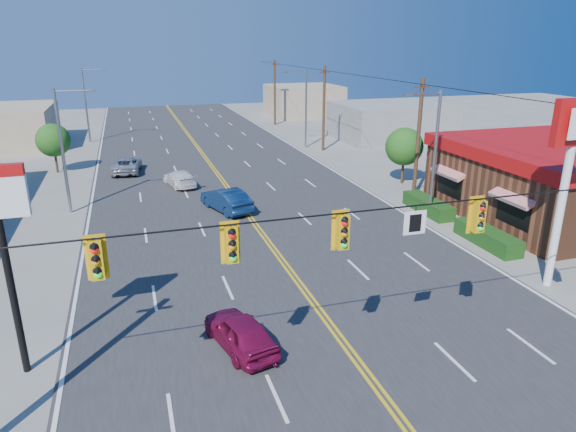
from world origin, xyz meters
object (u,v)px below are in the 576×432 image
object	(u,v)px
signal_span	(375,245)
kfc	(571,179)
car_magenta	(240,333)
car_white	(180,179)
car_blue	(226,200)
kfc_pylon	(570,157)
pizza_hut_sign	(0,229)
car_silver	(127,165)

from	to	relation	value
signal_span	kfc	distance (m)	23.47
car_magenta	car_white	world-z (taller)	car_magenta
signal_span	car_white	size ratio (longest dim) A/B	5.85
kfc	car_blue	world-z (taller)	kfc
signal_span	car_blue	world-z (taller)	signal_span
car_blue	kfc_pylon	bearing A→B (deg)	110.93
car_blue	pizza_hut_sign	bearing A→B (deg)	39.06
signal_span	car_silver	size ratio (longest dim) A/B	5.08
car_magenta	car_silver	xyz separation A→B (m)	(-3.57, 28.90, 0.01)
kfc_pylon	car_white	bearing A→B (deg)	122.94
kfc_pylon	car_magenta	xyz separation A→B (m)	(-14.72, -0.90, -5.39)
car_magenta	car_silver	bearing A→B (deg)	-97.00
kfc_pylon	car_white	xyz separation A→B (m)	(-14.42, 22.26, -5.44)
kfc	kfc_pylon	xyz separation A→B (m)	(-8.90, -8.00, 3.66)
kfc_pylon	pizza_hut_sign	world-z (taller)	kfc_pylon
kfc_pylon	car_magenta	distance (m)	15.70
signal_span	car_blue	distance (m)	19.59
pizza_hut_sign	car_blue	bearing A→B (deg)	56.92
kfc	car_silver	distance (m)	33.79
pizza_hut_sign	car_white	xyz separation A→B (m)	(7.58, 22.26, -4.58)
signal_span	kfc	xyz separation A→B (m)	(20.02, 12.00, -2.51)
car_white	car_silver	size ratio (longest dim) A/B	0.87
signal_span	kfc_pylon	world-z (taller)	signal_span
car_white	car_silver	world-z (taller)	car_silver
car_blue	car_silver	bearing A→B (deg)	-82.40
signal_span	car_white	distance (m)	26.81
car_silver	signal_span	bearing A→B (deg)	109.25
kfc	car_white	bearing A→B (deg)	148.55
kfc_pylon	kfc	bearing A→B (deg)	41.95
kfc_pylon	car_white	distance (m)	27.08
pizza_hut_sign	car_blue	world-z (taller)	pizza_hut_sign
car_white	car_silver	xyz separation A→B (m)	(-3.86, 5.73, 0.06)
car_white	car_silver	distance (m)	6.91
kfc	kfc_pylon	size ratio (longest dim) A/B	1.92
kfc	car_magenta	world-z (taller)	kfc
pizza_hut_sign	car_silver	distance (m)	28.60
kfc_pylon	car_white	size ratio (longest dim) A/B	2.05
car_white	kfc	bearing A→B (deg)	135.88
car_magenta	car_silver	world-z (taller)	car_silver
car_white	car_silver	bearing A→B (deg)	-68.69
car_silver	kfc	bearing A→B (deg)	150.30
kfc	car_white	xyz separation A→B (m)	(-23.32, 14.26, -1.78)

